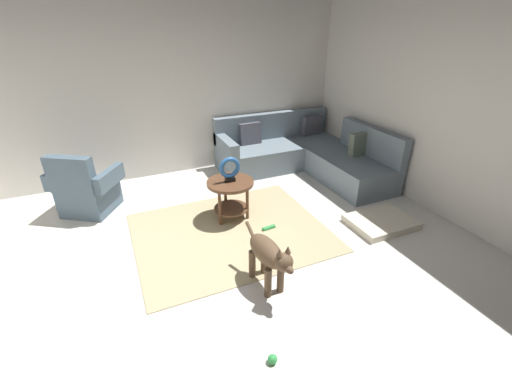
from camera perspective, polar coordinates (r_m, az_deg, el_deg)
name	(u,v)px	position (r m, az deg, el deg)	size (l,w,h in m)	color
ground_plane	(240,273)	(3.77, -2.62, -13.27)	(6.00, 6.00, 0.10)	silver
wall_back	(170,91)	(5.82, -14.07, 15.92)	(6.00, 0.12, 2.70)	silver
wall_right	(466,115)	(4.90, 31.58, 10.86)	(0.12, 6.00, 2.70)	silver
area_rug	(231,232)	(4.31, -4.22, -6.67)	(2.30, 1.90, 0.01)	tan
sectional_couch	(305,155)	(5.97, 8.09, 6.12)	(2.20, 2.25, 0.88)	slate
armchair	(86,190)	(5.13, -26.43, 0.23)	(1.00, 0.94, 0.88)	#4C6070
side_table	(230,190)	(4.41, -4.27, 0.34)	(0.60, 0.60, 0.54)	brown
torus_sculpture	(230,169)	(4.28, -4.40, 3.87)	(0.28, 0.08, 0.33)	black
dog_bed_mat	(381,222)	(4.71, 20.07, -4.69)	(0.80, 0.60, 0.09)	beige
dog	(269,255)	(3.30, 2.11, -10.50)	(0.26, 0.85, 0.63)	brown
dog_toy_ball	(273,359)	(2.94, 2.77, -26.02)	(0.08, 0.08, 0.08)	green
dog_toy_rope	(269,228)	(4.35, 2.14, -5.95)	(0.05, 0.05, 0.17)	green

